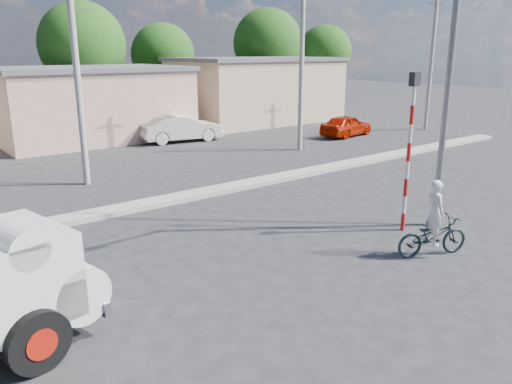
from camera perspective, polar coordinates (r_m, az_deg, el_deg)
ground_plane at (r=11.55m, az=12.97°, el=-9.67°), size 120.00×120.00×0.00m
median at (r=17.29m, az=-7.93°, el=-0.47°), size 40.00×0.80×0.16m
bicycle at (r=13.05m, az=19.50°, el=-4.80°), size 2.00×1.32×0.99m
cyclist at (r=12.94m, az=19.63°, el=-3.47°), size 0.58×0.70×1.63m
car_cream at (r=28.24m, az=-8.56°, el=7.24°), size 4.74×2.30×1.50m
car_red at (r=30.18m, az=10.29°, el=7.49°), size 3.89×1.99×1.27m
traffic_pole at (r=14.12m, az=17.17°, el=5.77°), size 0.28×0.18×4.36m
streetlight at (r=14.55m, az=21.15°, el=15.10°), size 2.34×0.22×9.00m
building_row at (r=30.03m, az=-20.07°, el=9.64°), size 37.80×7.30×4.44m
tree_row at (r=38.31m, az=-14.43°, el=15.48°), size 51.24×7.43×8.42m
utility_poles at (r=21.72m, az=-6.24°, el=13.59°), size 35.40×0.24×8.00m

